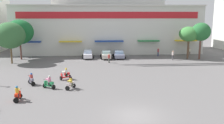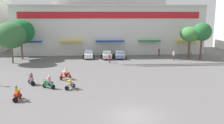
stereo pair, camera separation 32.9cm
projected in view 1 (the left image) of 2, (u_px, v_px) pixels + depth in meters
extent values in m
plane|color=#605D5D|center=(118.00, 76.00, 32.87)|extent=(128.00, 128.00, 0.00)
cube|color=silver|center=(107.00, 29.00, 54.96)|extent=(39.18, 13.16, 9.87)
cube|color=red|center=(109.00, 15.00, 47.86)|extent=(36.05, 0.12, 1.28)
cube|color=silver|center=(109.00, 5.00, 47.44)|extent=(39.18, 0.70, 0.24)
cube|color=navy|center=(28.00, 42.00, 47.10)|extent=(4.98, 1.10, 0.20)
cube|color=gold|center=(70.00, 42.00, 47.76)|extent=(4.47, 1.10, 0.20)
cube|color=navy|center=(109.00, 41.00, 48.37)|extent=(5.73, 1.10, 0.20)
cube|color=#277A40|center=(149.00, 41.00, 49.01)|extent=(4.34, 1.10, 0.20)
cube|color=gold|center=(186.00, 41.00, 49.64)|extent=(4.42, 1.10, 0.20)
cylinder|color=brown|center=(11.00, 55.00, 41.05)|extent=(0.27, 0.27, 3.01)
ellipsoid|color=#326335|center=(10.00, 35.00, 40.42)|extent=(5.03, 4.70, 4.42)
cylinder|color=brown|center=(188.00, 50.00, 45.56)|extent=(0.38, 0.38, 3.35)
ellipsoid|color=#3C7D3A|center=(189.00, 34.00, 44.98)|extent=(3.65, 3.76, 2.76)
cylinder|color=brown|center=(21.00, 51.00, 44.73)|extent=(0.30, 0.30, 3.29)
ellipsoid|color=#195D2C|center=(19.00, 32.00, 44.06)|extent=(5.07, 4.73, 4.45)
cylinder|color=brown|center=(200.00, 49.00, 44.93)|extent=(0.36, 0.36, 3.86)
ellipsoid|color=#266632|center=(201.00, 32.00, 44.32)|extent=(3.49, 3.14, 3.32)
cube|color=white|center=(88.00, 55.00, 46.18)|extent=(1.72, 4.19, 0.74)
cube|color=#99ADC6|center=(88.00, 51.00, 46.05)|extent=(1.44, 2.11, 0.57)
cylinder|color=black|center=(84.00, 55.00, 47.42)|extent=(0.60, 0.18, 0.60)
cylinder|color=black|center=(92.00, 55.00, 47.58)|extent=(0.60, 0.18, 0.60)
cylinder|color=black|center=(84.00, 58.00, 44.90)|extent=(0.60, 0.18, 0.60)
cylinder|color=black|center=(92.00, 58.00, 45.07)|extent=(0.60, 0.18, 0.60)
cube|color=beige|center=(106.00, 55.00, 45.89)|extent=(1.65, 4.18, 0.69)
cube|color=#9CC0C0|center=(106.00, 52.00, 45.77)|extent=(1.42, 2.09, 0.51)
cylinder|color=black|center=(101.00, 56.00, 47.15)|extent=(0.60, 0.17, 0.60)
cylinder|color=black|center=(110.00, 56.00, 47.28)|extent=(0.60, 0.17, 0.60)
cylinder|color=black|center=(102.00, 58.00, 44.62)|extent=(0.60, 0.17, 0.60)
cylinder|color=black|center=(111.00, 58.00, 44.75)|extent=(0.60, 0.17, 0.60)
cube|color=slate|center=(119.00, 55.00, 46.27)|extent=(1.87, 4.30, 0.63)
cube|color=#91B1D1|center=(119.00, 52.00, 46.15)|extent=(1.58, 2.16, 0.53)
cylinder|color=black|center=(114.00, 55.00, 47.56)|extent=(0.60, 0.18, 0.60)
cylinder|color=black|center=(123.00, 55.00, 47.67)|extent=(0.60, 0.18, 0.60)
cylinder|color=black|center=(115.00, 58.00, 44.97)|extent=(0.60, 0.18, 0.60)
cylinder|color=black|center=(124.00, 58.00, 45.08)|extent=(0.60, 0.18, 0.60)
cylinder|color=black|center=(67.00, 88.00, 26.69)|extent=(0.52, 0.39, 0.52)
cylinder|color=black|center=(74.00, 86.00, 27.74)|extent=(0.52, 0.39, 0.52)
cube|color=silver|center=(71.00, 86.00, 27.20)|extent=(0.77, 1.04, 0.10)
cube|color=silver|center=(72.00, 83.00, 27.32)|extent=(0.59, 0.72, 0.28)
cube|color=silver|center=(68.00, 86.00, 26.75)|extent=(0.35, 0.28, 0.63)
cylinder|color=black|center=(68.00, 82.00, 26.63)|extent=(0.47, 0.29, 0.04)
cube|color=#49513E|center=(71.00, 84.00, 27.26)|extent=(0.42, 0.40, 0.36)
cylinder|color=gold|center=(71.00, 81.00, 27.18)|extent=(0.44, 0.44, 0.54)
sphere|color=black|center=(71.00, 77.00, 27.10)|extent=(0.25, 0.25, 0.25)
cube|color=gold|center=(70.00, 81.00, 26.94)|extent=(0.52, 0.55, 0.10)
cylinder|color=black|center=(20.00, 96.00, 24.23)|extent=(0.52, 0.15, 0.52)
cylinder|color=black|center=(16.00, 100.00, 22.99)|extent=(0.52, 0.15, 0.52)
cube|color=red|center=(18.00, 97.00, 23.60)|extent=(0.30, 1.13, 0.10)
cube|color=red|center=(17.00, 95.00, 23.30)|extent=(0.31, 0.72, 0.28)
cube|color=red|center=(19.00, 94.00, 24.06)|extent=(0.32, 0.15, 0.68)
cylinder|color=black|center=(19.00, 89.00, 23.98)|extent=(0.52, 0.05, 0.04)
cube|color=black|center=(17.00, 95.00, 23.42)|extent=(0.33, 0.29, 0.36)
cylinder|color=gold|center=(17.00, 91.00, 23.33)|extent=(0.33, 0.33, 0.56)
sphere|color=#236BA3|center=(17.00, 87.00, 23.26)|extent=(0.25, 0.25, 0.25)
cube|color=gold|center=(18.00, 90.00, 23.60)|extent=(0.35, 0.45, 0.10)
cylinder|color=black|center=(30.00, 82.00, 29.37)|extent=(0.53, 0.37, 0.52)
cylinder|color=black|center=(33.00, 84.00, 28.39)|extent=(0.53, 0.37, 0.52)
cube|color=slate|center=(32.00, 82.00, 28.87)|extent=(0.75, 1.06, 0.10)
cube|color=slate|center=(32.00, 79.00, 28.61)|extent=(0.58, 0.73, 0.28)
cube|color=slate|center=(30.00, 80.00, 29.23)|extent=(0.35, 0.28, 0.70)
cylinder|color=black|center=(30.00, 75.00, 29.14)|extent=(0.47, 0.28, 0.04)
cube|color=#4B3D44|center=(32.00, 80.00, 28.72)|extent=(0.41, 0.40, 0.36)
cylinder|color=#9F3733|center=(31.00, 77.00, 28.63)|extent=(0.43, 0.43, 0.49)
sphere|color=#2D58A9|center=(31.00, 74.00, 28.56)|extent=(0.25, 0.25, 0.25)
cube|color=#9F3733|center=(31.00, 76.00, 28.84)|extent=(0.51, 0.55, 0.10)
cylinder|color=black|center=(61.00, 78.00, 30.87)|extent=(0.37, 0.53, 0.52)
cylinder|color=black|center=(70.00, 77.00, 31.51)|extent=(0.37, 0.53, 0.52)
cube|color=red|center=(65.00, 77.00, 31.18)|extent=(1.09, 0.74, 0.10)
cube|color=red|center=(67.00, 74.00, 31.21)|extent=(0.75, 0.58, 0.28)
cube|color=red|center=(62.00, 76.00, 30.89)|extent=(0.27, 0.35, 0.71)
cylinder|color=black|center=(61.00, 72.00, 30.76)|extent=(0.27, 0.48, 0.04)
cube|color=black|center=(66.00, 75.00, 31.19)|extent=(0.40, 0.41, 0.36)
cylinder|color=silver|center=(66.00, 72.00, 31.10)|extent=(0.43, 0.43, 0.50)
sphere|color=gold|center=(66.00, 69.00, 31.03)|extent=(0.25, 0.25, 0.25)
cube|color=silver|center=(64.00, 72.00, 30.96)|extent=(0.55, 0.50, 0.10)
cylinder|color=black|center=(45.00, 85.00, 27.78)|extent=(0.41, 0.51, 0.52)
cylinder|color=black|center=(54.00, 87.00, 27.15)|extent=(0.41, 0.51, 0.52)
cube|color=#218A4D|center=(49.00, 86.00, 27.45)|extent=(1.13, 0.88, 0.10)
cube|color=#218A4D|center=(50.00, 83.00, 27.27)|extent=(0.79, 0.66, 0.28)
cube|color=#218A4D|center=(45.00, 84.00, 27.67)|extent=(0.29, 0.34, 0.67)
cylinder|color=black|center=(45.00, 79.00, 27.58)|extent=(0.32, 0.45, 0.04)
cube|color=black|center=(50.00, 84.00, 27.34)|extent=(0.41, 0.42, 0.36)
cylinder|color=#D17597|center=(50.00, 80.00, 27.25)|extent=(0.44, 0.44, 0.57)
sphere|color=silver|center=(49.00, 76.00, 27.17)|extent=(0.25, 0.25, 0.25)
cube|color=#D17597|center=(48.00, 79.00, 27.38)|extent=(0.55, 0.53, 0.10)
cylinder|color=#484449|center=(173.00, 58.00, 44.36)|extent=(0.28, 0.28, 0.89)
cylinder|color=beige|center=(173.00, 54.00, 44.21)|extent=(0.45, 0.45, 0.59)
sphere|color=tan|center=(173.00, 51.00, 44.13)|extent=(0.22, 0.22, 0.22)
cylinder|color=#746658|center=(190.00, 53.00, 49.28)|extent=(0.29, 0.29, 0.81)
cylinder|color=silver|center=(190.00, 50.00, 49.15)|extent=(0.46, 0.46, 0.53)
sphere|color=tan|center=(190.00, 48.00, 49.08)|extent=(0.21, 0.21, 0.21)
cylinder|color=#494F47|center=(109.00, 60.00, 41.86)|extent=(0.29, 0.29, 0.81)
cylinder|color=#A03630|center=(109.00, 57.00, 41.73)|extent=(0.47, 0.47, 0.55)
sphere|color=tan|center=(109.00, 54.00, 41.65)|extent=(0.24, 0.24, 0.24)
cylinder|color=navy|center=(158.00, 54.00, 48.45)|extent=(0.32, 0.32, 0.83)
cylinder|color=maroon|center=(158.00, 50.00, 48.31)|extent=(0.51, 0.51, 0.62)
sphere|color=tan|center=(158.00, 48.00, 48.22)|extent=(0.22, 0.22, 0.22)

